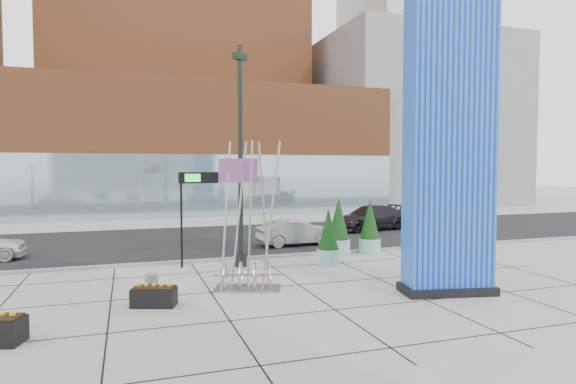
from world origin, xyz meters
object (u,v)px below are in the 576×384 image
object	(u,v)px
public_art_sculpture	(248,251)
overhead_street_sign	(198,186)
blue_pylon	(449,147)
car_silver_mid	(296,233)
concrete_bollard	(152,286)
lamp_post	(241,177)

from	to	relation	value
public_art_sculpture	overhead_street_sign	bearing A→B (deg)	123.29
blue_pylon	car_silver_mid	bearing A→B (deg)	109.16
overhead_street_sign	public_art_sculpture	bearing A→B (deg)	-82.82
blue_pylon	concrete_bollard	bearing A→B (deg)	176.99
lamp_post	overhead_street_sign	bearing A→B (deg)	161.51
public_art_sculpture	overhead_street_sign	world-z (taller)	public_art_sculpture
lamp_post	concrete_bollard	bearing A→B (deg)	-133.79
concrete_bollard	overhead_street_sign	distance (m)	5.60
overhead_street_sign	lamp_post	bearing A→B (deg)	-25.34
lamp_post	overhead_street_sign	size ratio (longest dim) A/B	2.31
public_art_sculpture	overhead_street_sign	xyz separation A→B (m)	(-1.04, 4.16, 1.99)
overhead_street_sign	concrete_bollard	bearing A→B (deg)	-121.74
overhead_street_sign	car_silver_mid	world-z (taller)	overhead_street_sign
blue_pylon	public_art_sculpture	size ratio (longest dim) A/B	1.98
lamp_post	concrete_bollard	world-z (taller)	lamp_post
overhead_street_sign	car_silver_mid	size ratio (longest dim) A/B	0.95
public_art_sculpture	car_silver_mid	world-z (taller)	public_art_sculpture
blue_pylon	public_art_sculpture	distance (m)	7.21
lamp_post	public_art_sculpture	xyz separation A→B (m)	(-0.59, -3.61, -2.32)
public_art_sculpture	car_silver_mid	distance (m)	9.00
public_art_sculpture	car_silver_mid	size ratio (longest dim) A/B	1.21
concrete_bollard	public_art_sculpture	bearing A→B (deg)	3.70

